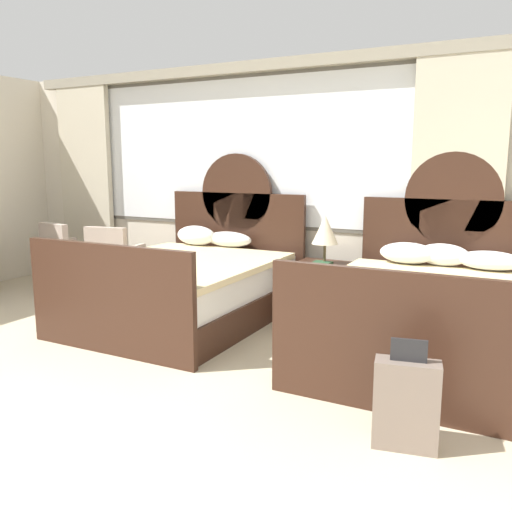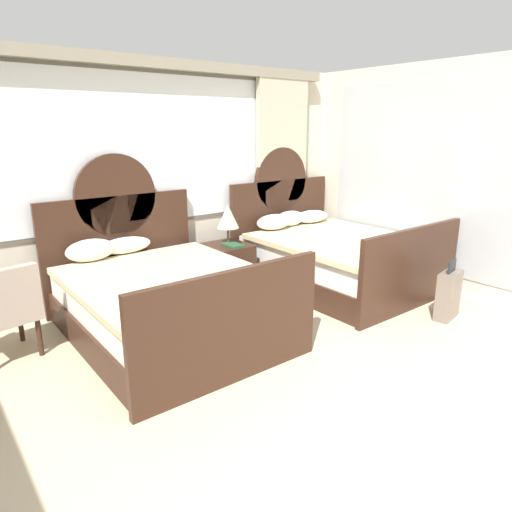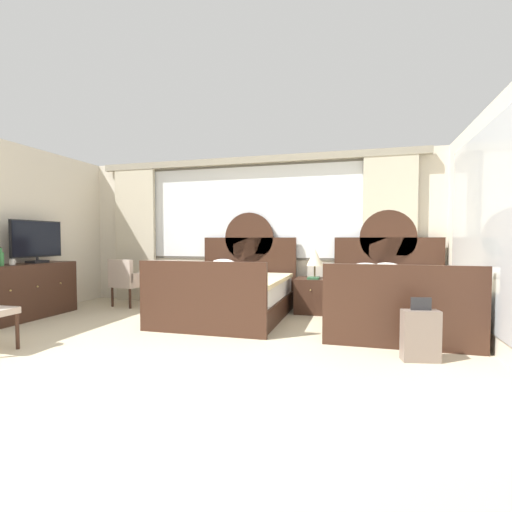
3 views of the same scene
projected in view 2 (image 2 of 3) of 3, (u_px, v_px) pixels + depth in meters
ground_plane at (413, 510)px, 2.40m from camera, size 24.00×24.00×0.00m
wall_back_window at (113, 176)px, 4.95m from camera, size 6.52×0.22×2.70m
wall_right_mirror at (462, 181)px, 5.25m from camera, size 0.08×4.49×2.70m
bed_near_window at (164, 299)px, 4.37m from camera, size 1.71×2.22×1.69m
bed_near_mirror at (332, 256)px, 5.78m from camera, size 1.71×2.22×1.69m
nightstand_between_beds at (226, 267)px, 5.61m from camera, size 0.54×0.56×0.57m
table_lamp_on_nightstand at (228, 217)px, 5.45m from camera, size 0.27×0.27×0.50m
book_on_nightstand at (233, 245)px, 5.46m from camera, size 0.18×0.26×0.03m
armchair_by_window_left at (2, 307)px, 3.85m from camera, size 0.60×0.60×0.85m
suitcase_on_floor at (448, 295)px, 4.75m from camera, size 0.38×0.22×0.64m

